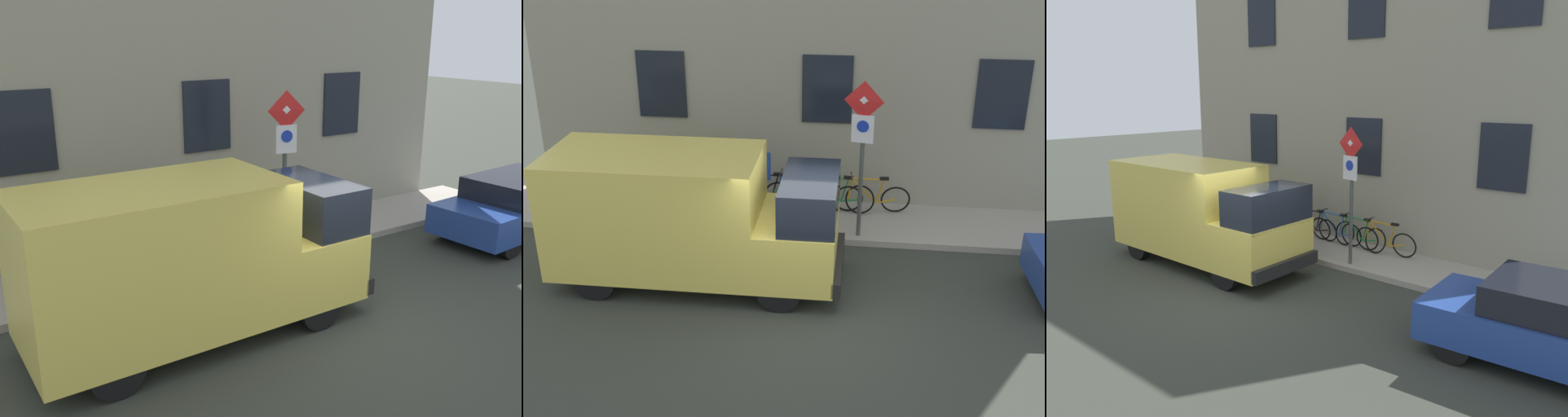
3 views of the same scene
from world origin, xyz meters
TOP-DOWN VIEW (x-y plane):
  - ground_plane at (0.00, 0.00)m, footprint 80.00×80.00m
  - sidewalk_slab at (3.38, 0.00)m, footprint 1.96×15.53m
  - building_facade at (4.71, 0.00)m, footprint 0.75×13.53m
  - sign_post_stacked at (2.61, -0.82)m, footprint 0.19×0.55m
  - delivery_van at (0.69, 2.25)m, footprint 2.01×5.33m
  - parked_hatchback at (0.85, -6.02)m, footprint 1.99×4.10m
  - bicycle_orange at (3.81, -1.08)m, footprint 0.46×1.72m
  - bicycle_green at (3.81, -0.30)m, footprint 0.46×1.72m
  - bicycle_blue at (3.81, 0.49)m, footprint 0.46×1.71m
  - bicycle_black at (3.81, 1.28)m, footprint 0.46×1.72m
  - pedestrian at (3.35, 1.36)m, footprint 0.47×0.47m
  - litter_bin at (2.74, 0.75)m, footprint 0.44×0.44m

SIDE VIEW (x-z plane):
  - ground_plane at x=0.00m, z-range 0.00..0.00m
  - sidewalk_slab at x=3.38m, z-range 0.00..0.14m
  - bicycle_orange at x=3.81m, z-range 0.07..0.96m
  - bicycle_green at x=3.81m, z-range 0.07..0.96m
  - bicycle_blue at x=3.81m, z-range 0.07..0.96m
  - bicycle_black at x=3.81m, z-range 0.07..0.96m
  - litter_bin at x=2.74m, z-range 0.14..1.04m
  - parked_hatchback at x=0.85m, z-range 0.04..1.42m
  - pedestrian at x=3.35m, z-range 0.21..1.93m
  - delivery_van at x=0.69m, z-range 0.08..2.58m
  - sign_post_stacked at x=2.61m, z-range 0.69..3.87m
  - building_facade at x=4.71m, z-range 0.00..8.75m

